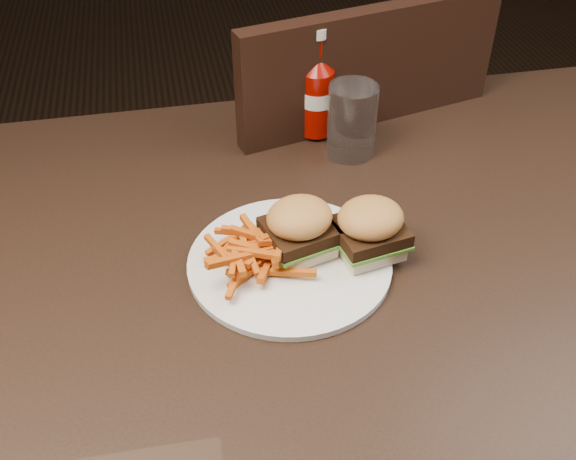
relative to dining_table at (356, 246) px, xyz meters
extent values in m
cube|color=black|center=(0.00, 0.00, 0.00)|extent=(1.20, 0.80, 0.04)
cube|color=black|center=(0.05, 0.50, -0.30)|extent=(0.57, 0.57, 0.05)
cylinder|color=white|center=(-0.10, -0.04, 0.03)|extent=(0.26, 0.26, 0.01)
cube|color=#FEDBB9|center=(-0.09, -0.03, 0.04)|extent=(0.09, 0.09, 0.02)
cube|color=beige|center=(0.00, -0.05, 0.04)|extent=(0.09, 0.08, 0.02)
cylinder|color=#840600|center=(0.00, 0.26, 0.08)|extent=(0.07, 0.07, 0.11)
cylinder|color=white|center=(0.04, 0.20, 0.08)|extent=(0.09, 0.09, 0.12)
camera|label=1|loc=(-0.23, -0.66, 0.60)|focal=42.00mm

